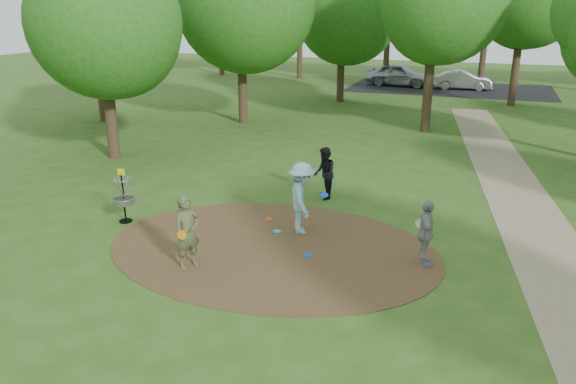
% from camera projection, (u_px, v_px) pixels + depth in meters
% --- Properties ---
extents(ground, '(100.00, 100.00, 0.00)m').
position_uv_depth(ground, '(272.00, 248.00, 13.99)').
color(ground, '#2D5119').
rests_on(ground, ground).
extents(dirt_clearing, '(8.40, 8.40, 0.02)m').
position_uv_depth(dirt_clearing, '(272.00, 248.00, 13.99)').
color(dirt_clearing, '#47301C').
rests_on(dirt_clearing, ground).
extents(footpath, '(7.55, 39.89, 0.01)m').
position_uv_depth(footpath, '(549.00, 253.00, 13.70)').
color(footpath, '#8C7A5B').
rests_on(footpath, ground).
extents(parking_lot, '(14.00, 8.00, 0.01)m').
position_uv_depth(parking_lot, '(449.00, 89.00, 40.12)').
color(parking_lot, black).
rests_on(parking_lot, ground).
extents(player_observer_with_disc, '(0.67, 0.75, 1.72)m').
position_uv_depth(player_observer_with_disc, '(187.00, 232.00, 12.76)').
color(player_observer_with_disc, '#4A5531').
rests_on(player_observer_with_disc, ground).
extents(player_throwing_with_disc, '(1.35, 1.43, 1.92)m').
position_uv_depth(player_throwing_with_disc, '(301.00, 198.00, 14.67)').
color(player_throwing_with_disc, '#85BCC7').
rests_on(player_throwing_with_disc, ground).
extents(player_walking_with_disc, '(0.88, 0.97, 1.63)m').
position_uv_depth(player_walking_with_disc, '(324.00, 173.00, 17.30)').
color(player_walking_with_disc, black).
rests_on(player_walking_with_disc, ground).
extents(player_waiting_with_disc, '(0.59, 1.00, 1.59)m').
position_uv_depth(player_waiting_with_disc, '(426.00, 233.00, 12.84)').
color(player_waiting_with_disc, '#949496').
rests_on(player_waiting_with_disc, ground).
extents(disc_ground_cyan, '(0.22, 0.22, 0.02)m').
position_uv_depth(disc_ground_cyan, '(277.00, 231.00, 14.95)').
color(disc_ground_cyan, '#17BDBE').
rests_on(disc_ground_cyan, dirt_clearing).
extents(disc_ground_blue, '(0.22, 0.22, 0.02)m').
position_uv_depth(disc_ground_blue, '(308.00, 255.00, 13.53)').
color(disc_ground_blue, blue).
rests_on(disc_ground_blue, dirt_clearing).
extents(disc_ground_red, '(0.22, 0.22, 0.02)m').
position_uv_depth(disc_ground_red, '(269.00, 219.00, 15.80)').
color(disc_ground_red, '#DD4F16').
rests_on(disc_ground_red, dirt_clearing).
extents(car_left, '(4.98, 2.46, 1.63)m').
position_uv_depth(car_left, '(400.00, 75.00, 41.17)').
color(car_left, '#A1A2A9').
rests_on(car_left, ground).
extents(car_right, '(4.04, 1.70, 1.30)m').
position_uv_depth(car_right, '(463.00, 80.00, 39.51)').
color(car_right, '#9C9EA4').
rests_on(car_right, ground).
extents(disc_golf_basket, '(0.63, 0.63, 1.54)m').
position_uv_depth(disc_golf_basket, '(123.00, 192.00, 15.41)').
color(disc_golf_basket, black).
rests_on(disc_golf_basket, ground).
extents(tree_ring, '(37.36, 45.04, 8.95)m').
position_uv_depth(tree_ring, '(369.00, 20.00, 21.48)').
color(tree_ring, '#332316').
rests_on(tree_ring, ground).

